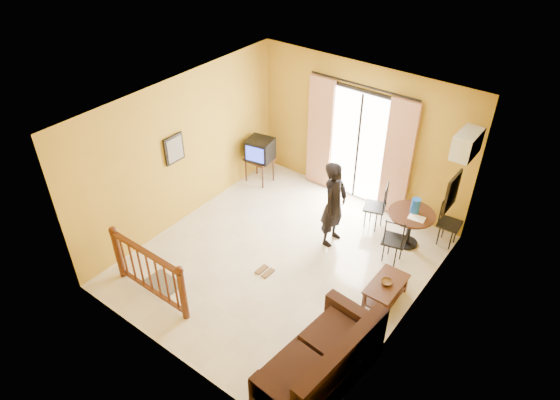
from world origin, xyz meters
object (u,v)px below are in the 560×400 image
Objects in this scene: standing_person at (334,204)px; dining_table at (411,220)px; sofa at (323,364)px; television at (260,150)px; coffee_table at (386,289)px.

dining_table is at bearing -58.93° from standing_person.
sofa is 2.98m from standing_person.
television reaches higher than coffee_table.
sofa is (0.33, -3.31, -0.20)m from dining_table.
standing_person is at bearing 153.42° from coffee_table.
sofa is at bearing -152.67° from standing_person.
television is 0.36× the size of standing_person.
dining_table reaches higher than coffee_table.
standing_person is at bearing 125.25° from sofa.
television is 0.30× the size of sofa.
dining_table is 1.39m from standing_person.
standing_person is (-1.46, 0.73, 0.58)m from coffee_table.
sofa is at bearing -84.32° from dining_table.
sofa is at bearing -52.31° from television.
sofa is (0.01, -1.83, 0.10)m from coffee_table.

